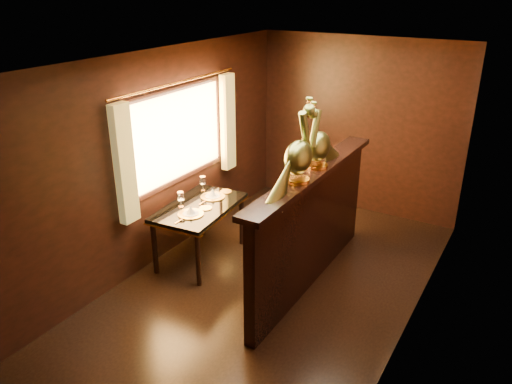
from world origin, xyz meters
TOP-DOWN VIEW (x-y plane):
  - ground at (0.00, 0.00)m, footprint 5.00×5.00m
  - room_shell at (-0.09, 0.02)m, footprint 3.04×5.04m
  - partition at (0.32, 0.30)m, footprint 0.26×2.70m
  - dining_table at (-1.06, 0.11)m, footprint 0.84×1.26m
  - chair_left at (-0.06, 0.46)m, footprint 0.54×0.56m
  - chair_right at (0.02, 0.42)m, footprint 0.60×0.61m
  - peacock_left at (0.33, -0.09)m, footprint 0.25×0.67m
  - peacock_right at (0.33, 0.38)m, footprint 0.23×0.62m

SIDE VIEW (x-z plane):
  - ground at x=0.00m, z-range 0.00..0.00m
  - dining_table at x=-1.06m, z-range 0.18..1.09m
  - chair_left at x=-0.06m, z-range 0.03..1.30m
  - chair_right at x=0.02m, z-range 0.03..1.37m
  - partition at x=0.32m, z-range 0.03..1.39m
  - room_shell at x=-0.09m, z-range 0.32..2.84m
  - peacock_right at x=0.33m, z-range 1.36..2.10m
  - peacock_left at x=0.33m, z-range 1.36..2.16m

